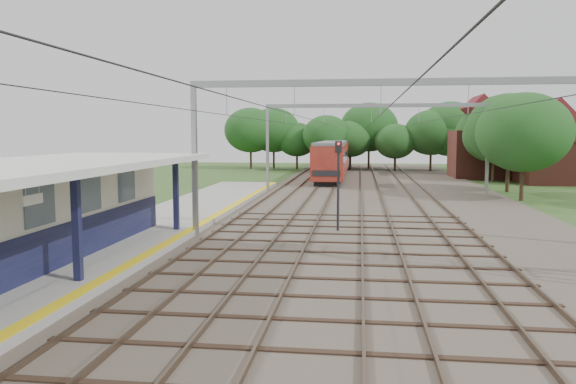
{
  "coord_description": "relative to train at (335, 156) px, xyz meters",
  "views": [
    {
      "loc": [
        2.35,
        -9.38,
        4.69
      ],
      "look_at": [
        -1.42,
        19.98,
        1.6
      ],
      "focal_mm": 35.0,
      "sensor_mm": 36.0,
      "label": 1
    }
  ],
  "objects": [
    {
      "name": "rail_tracks",
      "position": [
        2.0,
        -26.39,
        -1.93
      ],
      "size": [
        11.8,
        88.0,
        0.15
      ],
      "color": "brown",
      "rests_on": "ballast_bed"
    },
    {
      "name": "ballast_bed",
      "position": [
        4.5,
        -26.39,
        -2.05
      ],
      "size": [
        18.0,
        90.0,
        0.1
      ],
      "primitive_type": "cube",
      "color": "#473D33",
      "rests_on": "ground"
    },
    {
      "name": "catenary_system",
      "position": [
        3.89,
        -31.11,
        3.41
      ],
      "size": [
        17.22,
        88.0,
        7.0
      ],
      "color": "gray",
      "rests_on": "ground"
    },
    {
      "name": "platform",
      "position": [
        -7.0,
        -42.39,
        -1.93
      ],
      "size": [
        5.0,
        52.0,
        0.35
      ],
      "primitive_type": "cube",
      "color": "gray",
      "rests_on": "ground"
    },
    {
      "name": "tree_band",
      "position": [
        4.34,
        0.73,
        2.82
      ],
      "size": [
        31.72,
        30.88,
        8.82
      ],
      "color": "#382619",
      "rests_on": "ground"
    },
    {
      "name": "yellow_stripe",
      "position": [
        -4.75,
        -42.39,
        -1.75
      ],
      "size": [
        0.45,
        52.0,
        0.01
      ],
      "primitive_type": "cube",
      "color": "yellow",
      "rests_on": "platform"
    },
    {
      "name": "house_near",
      "position": [
        21.5,
        -10.39,
        0.88
      ],
      "size": [
        7.0,
        6.12,
        7.89
      ],
      "color": "brown",
      "rests_on": "ground"
    },
    {
      "name": "house_far",
      "position": [
        16.5,
        -4.39,
        1.13
      ],
      "size": [
        8.0,
        6.12,
        8.66
      ],
      "color": "brown",
      "rests_on": "ground"
    },
    {
      "name": "canopy",
      "position": [
        -7.27,
        -50.39,
        1.54
      ],
      "size": [
        6.4,
        20.0,
        3.44
      ],
      "color": "#121438",
      "rests_on": "platform"
    },
    {
      "name": "station_building",
      "position": [
        -8.38,
        -49.39,
        -0.06
      ],
      "size": [
        3.41,
        18.0,
        3.4
      ],
      "color": "beige",
      "rests_on": "platform"
    },
    {
      "name": "train",
      "position": [
        0.0,
        0.0,
        0.0
      ],
      "size": [
        2.87,
        35.69,
        3.77
      ],
      "color": "black",
      "rests_on": "ballast_bed"
    },
    {
      "name": "signal_post",
      "position": [
        1.85,
        -39.36,
        0.62
      ],
      "size": [
        0.33,
        0.29,
        4.34
      ],
      "rotation": [
        0.0,
        0.0,
        -0.22
      ],
      "color": "black",
      "rests_on": "ground"
    }
  ]
}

